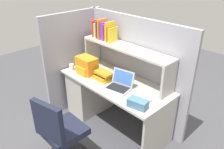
{
  "coord_description": "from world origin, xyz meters",
  "views": [
    {
      "loc": [
        1.9,
        -1.87,
        2.19
      ],
      "look_at": [
        0.0,
        -0.05,
        0.85
      ],
      "focal_mm": 35.87,
      "sensor_mm": 36.0,
      "label": 1
    }
  ],
  "objects": [
    {
      "name": "desk_book_stack",
      "position": [
        -0.15,
        -0.08,
        0.79
      ],
      "size": [
        0.27,
        0.19,
        0.12
      ],
      "color": "yellow",
      "rests_on": "desk"
    },
    {
      "name": "reference_books_on_shelf",
      "position": [
        -0.42,
        0.2,
        1.3
      ],
      "size": [
        0.39,
        0.18,
        0.29
      ],
      "color": "red",
      "rests_on": "overhead_hutch"
    },
    {
      "name": "office_chair",
      "position": [
        0.09,
        -0.94,
        0.39
      ],
      "size": [
        0.52,
        0.53,
        0.93
      ],
      "rotation": [
        0.0,
        0.0,
        3.37
      ],
      "color": "black",
      "rests_on": "ground_plane"
    },
    {
      "name": "paper_cup",
      "position": [
        -0.69,
        -0.22,
        0.78
      ],
      "size": [
        0.08,
        0.08,
        0.09
      ],
      "primitive_type": "cylinder",
      "color": "white",
      "rests_on": "desk"
    },
    {
      "name": "cubicle_partition_rear",
      "position": [
        0.0,
        0.38,
        0.78
      ],
      "size": [
        1.84,
        0.05,
        1.55
      ],
      "primitive_type": "cube",
      "color": "#9E9EA8",
      "rests_on": "ground_plane"
    },
    {
      "name": "tissue_box",
      "position": [
        0.61,
        -0.24,
        0.78
      ],
      "size": [
        0.24,
        0.16,
        0.1
      ],
      "primitive_type": "cube",
      "rotation": [
        0.0,
        0.0,
        0.21
      ],
      "color": "teal",
      "rests_on": "desk"
    },
    {
      "name": "laptop",
      "position": [
        0.17,
        -0.07,
        0.78
      ],
      "size": [
        0.36,
        0.32,
        0.22
      ],
      "color": "#B7BABF",
      "rests_on": "desk"
    },
    {
      "name": "desk",
      "position": [
        -0.39,
        0.0,
        0.4
      ],
      "size": [
        1.6,
        0.7,
        0.73
      ],
      "color": "beige",
      "rests_on": "ground_plane"
    },
    {
      "name": "cubicle_partition_left",
      "position": [
        -0.85,
        -0.05,
        0.78
      ],
      "size": [
        0.05,
        1.06,
        1.55
      ],
      "primitive_type": "cube",
      "color": "#9E9EA8",
      "rests_on": "ground_plane"
    },
    {
      "name": "backpack",
      "position": [
        -0.46,
        -0.12,
        0.85
      ],
      "size": [
        0.3,
        0.23,
        0.24
      ],
      "color": "orange",
      "rests_on": "desk"
    },
    {
      "name": "ground_plane",
      "position": [
        0.0,
        0.0,
        0.0
      ],
      "size": [
        8.0,
        8.0,
        0.0
      ],
      "primitive_type": "plane",
      "color": "#4C4C51"
    },
    {
      "name": "computer_mouse",
      "position": [
        0.63,
        -0.08,
        0.75
      ],
      "size": [
        0.07,
        0.11,
        0.03
      ],
      "primitive_type": "cube",
      "rotation": [
        0.0,
        0.0,
        0.08
      ],
      "color": "silver",
      "rests_on": "desk"
    },
    {
      "name": "overhead_hutch",
      "position": [
        0.0,
        0.2,
        1.08
      ],
      "size": [
        1.44,
        0.28,
        0.45
      ],
      "color": "#BCB7AC",
      "rests_on": "desk"
    }
  ]
}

